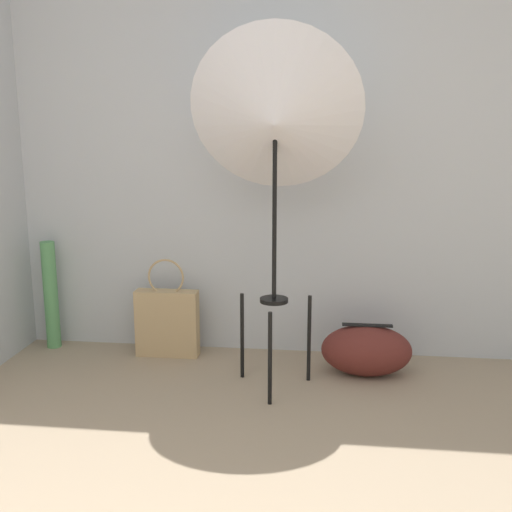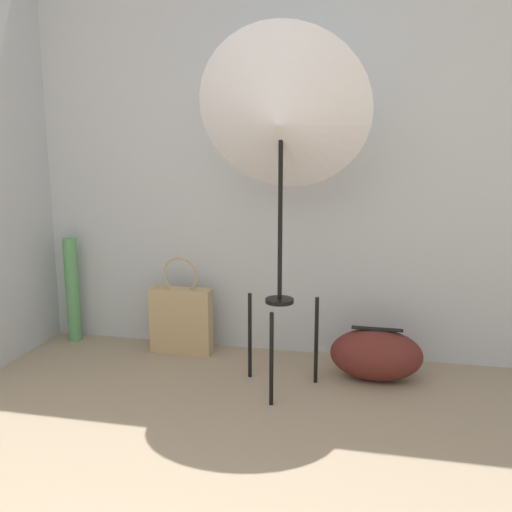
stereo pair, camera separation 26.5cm
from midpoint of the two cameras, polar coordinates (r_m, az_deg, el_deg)
The scene contains 5 objects.
wall_back at distance 3.45m, azimuth -3.98°, elevation 12.04°, with size 8.00×0.05×2.60m.
photo_umbrella at distance 2.86m, azimuth -0.88°, elevation 12.91°, with size 0.84×0.51×1.77m.
tote_bag at distance 3.53m, azimuth -10.60°, elevation -6.19°, with size 0.36×0.10×0.58m.
duffel_bag at distance 3.26m, azimuth 8.17°, elevation -8.93°, with size 0.48×0.27×0.28m.
paper_roll at distance 3.82m, azimuth -20.87°, elevation -3.53°, with size 0.08×0.08×0.65m.
Camera 1 is at (0.50, -0.86, 1.29)m, focal length 42.00 mm.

